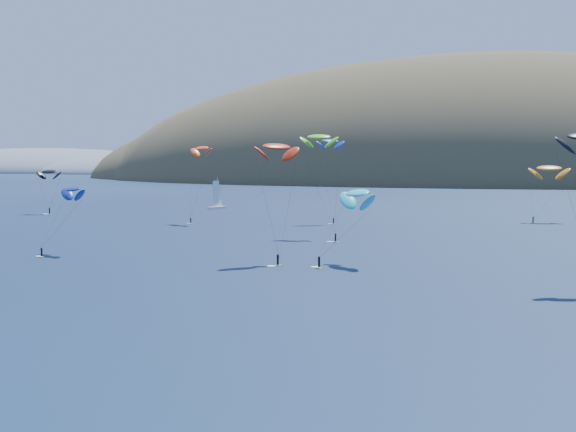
{
  "coord_description": "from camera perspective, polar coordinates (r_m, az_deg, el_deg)",
  "views": [
    {
      "loc": [
        43.69,
        -47.64,
        19.23
      ],
      "look_at": [
        7.5,
        80.0,
        9.0
      ],
      "focal_mm": 50.0,
      "sensor_mm": 36.0,
      "label": 1
    }
  ],
  "objects": [
    {
      "name": "kitesurfer_1",
      "position": [
        227.12,
        -6.17,
        4.81
      ],
      "size": [
        9.01,
        8.92,
        23.26
      ],
      "rotation": [
        0.0,
        0.0,
        -0.52
      ],
      "color": "yellow",
      "rests_on": "ground"
    },
    {
      "name": "kitesurfer_11",
      "position": [
        240.73,
        18.08,
        3.25
      ],
      "size": [
        11.28,
        11.66,
        18.32
      ],
      "rotation": [
        0.0,
        0.0,
        0.11
      ],
      "color": "yellow",
      "rests_on": "ground"
    },
    {
      "name": "island",
      "position": [
        610.75,
        15.41,
        1.44
      ],
      "size": [
        730.0,
        300.0,
        210.0
      ],
      "color": "#3D3526",
      "rests_on": "ground"
    },
    {
      "name": "kitesurfer_3",
      "position": [
        188.45,
        2.22,
        5.63
      ],
      "size": [
        11.98,
        14.89,
        25.69
      ],
      "rotation": [
        0.0,
        0.0,
        0.19
      ],
      "color": "yellow",
      "rests_on": "ground"
    },
    {
      "name": "kitesurfer_10",
      "position": [
        161.77,
        -15.04,
        1.87
      ],
      "size": [
        8.3,
        12.13,
        14.65
      ],
      "rotation": [
        0.0,
        0.0,
        -0.58
      ],
      "color": "yellow",
      "rests_on": "ground"
    },
    {
      "name": "sailboat",
      "position": [
        284.43,
        -5.07,
        0.7
      ],
      "size": [
        9.43,
        8.5,
        11.25
      ],
      "rotation": [
        0.0,
        0.0,
        -0.34
      ],
      "color": "white",
      "rests_on": "ground"
    },
    {
      "name": "headland",
      "position": [
        935.91,
        -15.69,
        2.86
      ],
      "size": [
        460.0,
        250.0,
        60.0
      ],
      "color": "slate",
      "rests_on": "ground"
    },
    {
      "name": "kitesurfer_12",
      "position": [
        271.9,
        -16.63,
        3.03
      ],
      "size": [
        8.35,
        5.26,
        15.94
      ],
      "rotation": [
        0.0,
        0.0,
        0.02
      ],
      "color": "yellow",
      "rests_on": "ground"
    },
    {
      "name": "kitesurfer_4",
      "position": [
        226.41,
        3.02,
        5.34
      ],
      "size": [
        8.54,
        8.89,
        25.17
      ],
      "rotation": [
        0.0,
        0.0,
        0.56
      ],
      "color": "yellow",
      "rests_on": "ground"
    },
    {
      "name": "kitesurfer_9",
      "position": [
        144.13,
        -0.82,
        4.93
      ],
      "size": [
        8.79,
        11.9,
        23.05
      ],
      "rotation": [
        0.0,
        0.0,
        0.86
      ],
      "color": "yellow",
      "rests_on": "ground"
    },
    {
      "name": "kitesurfer_5",
      "position": [
        141.29,
        4.96,
        1.63
      ],
      "size": [
        10.63,
        13.86,
        15.19
      ],
      "rotation": [
        0.0,
        0.0,
        -0.86
      ],
      "color": "yellow",
      "rests_on": "ground"
    }
  ]
}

